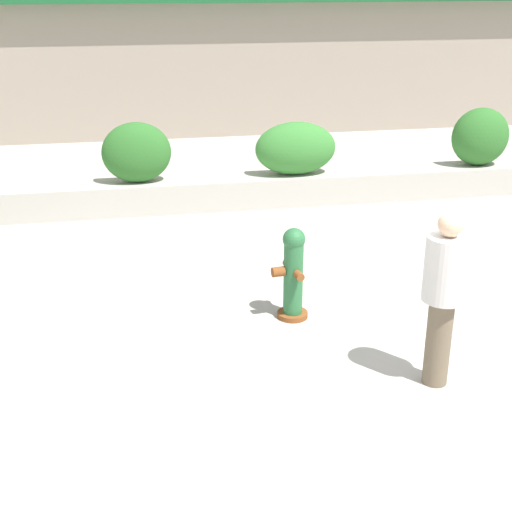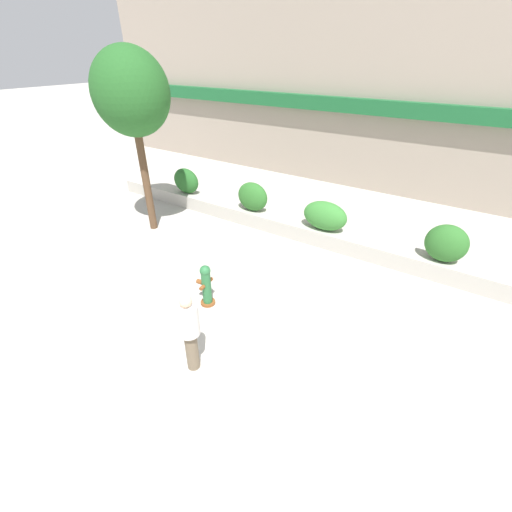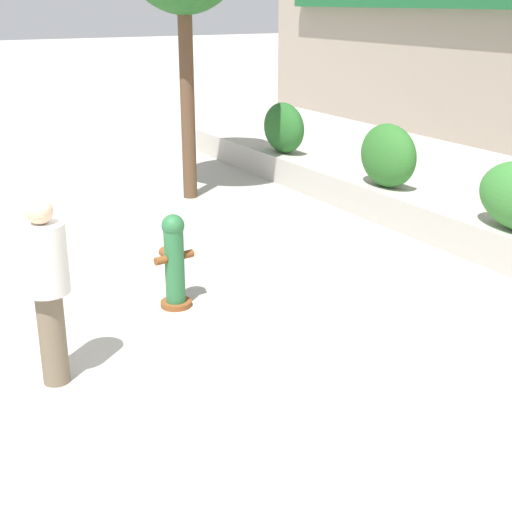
{
  "view_description": "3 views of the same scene",
  "coord_description": "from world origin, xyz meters",
  "px_view_note": "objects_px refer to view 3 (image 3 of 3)",
  "views": [
    {
      "loc": [
        -3.0,
        -5.49,
        3.68
      ],
      "look_at": [
        -1.51,
        2.29,
        0.54
      ],
      "focal_mm": 50.0,
      "sensor_mm": 36.0,
      "label": 1
    },
    {
      "loc": [
        3.34,
        -3.12,
        5.3
      ],
      "look_at": [
        -0.93,
        3.4,
        0.57
      ],
      "focal_mm": 24.0,
      "sensor_mm": 36.0,
      "label": 2
    },
    {
      "loc": [
        5.68,
        -1.23,
        3.28
      ],
      "look_at": [
        -0.72,
        2.45,
        0.62
      ],
      "focal_mm": 50.0,
      "sensor_mm": 36.0,
      "label": 3
    }
  ],
  "objects_px": {
    "pedestrian": "(47,281)",
    "fire_hydrant": "(174,260)",
    "hedge_bush_0": "(284,128)",
    "hedge_bush_1": "(388,156)"
  },
  "relations": [
    {
      "from": "fire_hydrant",
      "to": "pedestrian",
      "type": "xyz_separation_m",
      "value": [
        1.02,
        -1.63,
        0.44
      ]
    },
    {
      "from": "pedestrian",
      "to": "fire_hydrant",
      "type": "bearing_deg",
      "value": 122.12
    },
    {
      "from": "fire_hydrant",
      "to": "hedge_bush_1",
      "type": "bearing_deg",
      "value": 109.96
    },
    {
      "from": "hedge_bush_0",
      "to": "pedestrian",
      "type": "distance_m",
      "value": 8.21
    },
    {
      "from": "hedge_bush_1",
      "to": "fire_hydrant",
      "type": "relative_size",
      "value": 1.04
    },
    {
      "from": "hedge_bush_0",
      "to": "pedestrian",
      "type": "xyz_separation_m",
      "value": [
        5.65,
        -5.95,
        0.01
      ]
    },
    {
      "from": "hedge_bush_0",
      "to": "fire_hydrant",
      "type": "relative_size",
      "value": 1.05
    },
    {
      "from": "hedge_bush_0",
      "to": "pedestrian",
      "type": "bearing_deg",
      "value": -46.47
    },
    {
      "from": "hedge_bush_0",
      "to": "hedge_bush_1",
      "type": "xyz_separation_m",
      "value": [
        3.06,
        0.0,
        0.02
      ]
    },
    {
      "from": "fire_hydrant",
      "to": "pedestrian",
      "type": "relative_size",
      "value": 0.62
    }
  ]
}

